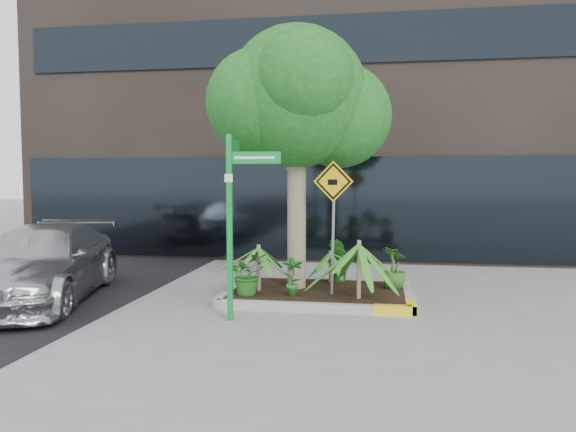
# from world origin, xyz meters

# --- Properties ---
(ground) EXTENTS (80.00, 80.00, 0.00)m
(ground) POSITION_xyz_m (0.00, 0.00, 0.00)
(ground) COLOR gray
(ground) RESTS_ON ground
(building) EXTENTS (18.00, 8.00, 15.00)m
(building) POSITION_xyz_m (0.50, 8.50, 7.50)
(building) COLOR #2D2621
(building) RESTS_ON ground
(planter) EXTENTS (3.35, 2.36, 0.15)m
(planter) POSITION_xyz_m (0.23, 0.27, 0.10)
(planter) COLOR #9E9E99
(planter) RESTS_ON ground
(tree) EXTENTS (3.32, 2.94, 4.98)m
(tree) POSITION_xyz_m (-0.23, 0.48, 3.64)
(tree) COLOR gray
(tree) RESTS_ON ground
(palm_front) EXTENTS (1.11, 1.11, 1.23)m
(palm_front) POSITION_xyz_m (0.94, -0.32, 1.07)
(palm_front) COLOR gray
(palm_front) RESTS_ON ground
(palm_left) EXTENTS (0.93, 0.93, 1.03)m
(palm_left) POSITION_xyz_m (-0.86, 0.07, 0.92)
(palm_left) COLOR gray
(palm_left) RESTS_ON ground
(palm_back) EXTENTS (0.69, 0.69, 0.77)m
(palm_back) POSITION_xyz_m (0.35, 1.07, 0.72)
(palm_back) COLOR gray
(palm_back) RESTS_ON ground
(parked_car) EXTENTS (2.85, 4.88, 1.33)m
(parked_car) POSITION_xyz_m (-4.60, -0.71, 0.66)
(parked_car) COLOR #AFAFB4
(parked_car) RESTS_ON ground
(shrub_a) EXTENTS (0.94, 0.94, 0.74)m
(shrub_a) POSITION_xyz_m (-0.97, -0.34, 0.52)
(shrub_a) COLOR #215F1B
(shrub_a) RESTS_ON planter
(shrub_b) EXTENTS (0.60, 0.60, 0.77)m
(shrub_b) POSITION_xyz_m (1.55, 0.61, 0.53)
(shrub_b) COLOR #30661E
(shrub_b) RESTS_ON planter
(shrub_c) EXTENTS (0.37, 0.37, 0.69)m
(shrub_c) POSITION_xyz_m (-0.18, -0.30, 0.50)
(shrub_c) COLOR #247726
(shrub_c) RESTS_ON planter
(shrub_d) EXTENTS (0.59, 0.59, 0.85)m
(shrub_d) POSITION_xyz_m (0.52, 1.15, 0.58)
(shrub_d) COLOR #1E5D1B
(shrub_d) RESTS_ON planter
(street_sign_post) EXTENTS (0.84, 0.83, 2.83)m
(street_sign_post) POSITION_xyz_m (-0.92, -1.44, 1.75)
(street_sign_post) COLOR #0D9032
(street_sign_post) RESTS_ON ground
(cattle_sign) EXTENTS (0.70, 0.20, 2.32)m
(cattle_sign) POSITION_xyz_m (0.48, -0.00, 1.72)
(cattle_sign) COLOR slate
(cattle_sign) RESTS_ON ground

